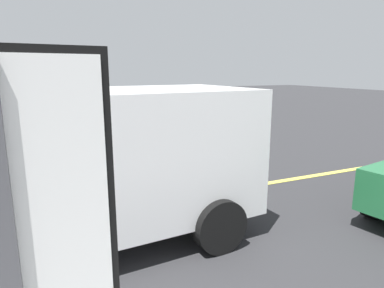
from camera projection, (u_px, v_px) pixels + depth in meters
The scene contains 2 objects.
lane_marking_centre at pixel (152, 202), 6.42m from camera, with size 28.00×0.16×0.01m, color #E0D14C.
white_van at pixel (69, 162), 4.49m from camera, with size 5.33×2.56×2.20m.
Camera 1 is at (1.22, -5.82, 2.46)m, focal length 31.66 mm.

